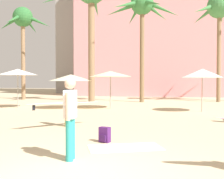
{
  "coord_description": "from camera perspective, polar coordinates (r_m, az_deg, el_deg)",
  "views": [
    {
      "loc": [
        1.54,
        -4.74,
        1.69
      ],
      "look_at": [
        -0.19,
        4.28,
        1.43
      ],
      "focal_mm": 45.57,
      "sensor_mm": 36.0,
      "label": 1
    }
  ],
  "objects": [
    {
      "name": "cafe_umbrella_5",
      "position": [
        17.71,
        -8.28,
        2.35
      ],
      "size": [
        2.72,
        2.72,
        2.12
      ],
      "color": "gray",
      "rests_on": "ground"
    },
    {
      "name": "cafe_umbrella_0",
      "position": [
        16.54,
        17.65,
        3.14
      ],
      "size": [
        2.24,
        2.24,
        2.39
      ],
      "color": "gray",
      "rests_on": "ground"
    },
    {
      "name": "ground",
      "position": [
        5.26,
        -7.04,
        -17.09
      ],
      "size": [
        120.0,
        120.0,
        0.0
      ],
      "primitive_type": "plane",
      "color": "#C6B28C"
    },
    {
      "name": "person_near_right",
      "position": [
        6.17,
        -8.37,
        -5.08
      ],
      "size": [
        0.27,
        0.61,
        1.76
      ],
      "rotation": [
        0.0,
        0.0,
        0.12
      ],
      "color": "teal",
      "rests_on": "ground"
    },
    {
      "name": "cafe_umbrella_4",
      "position": [
        17.54,
        -0.32,
        3.14
      ],
      "size": [
        2.63,
        2.63,
        2.33
      ],
      "color": "gray",
      "rests_on": "ground"
    },
    {
      "name": "palm_tree_center",
      "position": [
        24.0,
        6.06,
        15.52
      ],
      "size": [
        6.09,
        5.47,
        8.93
      ],
      "color": "brown",
      "rests_on": "ground"
    },
    {
      "name": "backpack",
      "position": [
        7.98,
        -1.51,
        -9.1
      ],
      "size": [
        0.35,
        0.32,
        0.42
      ],
      "rotation": [
        0.0,
        0.0,
        4.34
      ],
      "color": "#491D5D",
      "rests_on": "ground"
    },
    {
      "name": "cafe_umbrella_1",
      "position": [
        19.04,
        -18.39,
        3.34
      ],
      "size": [
        2.54,
        2.54,
        2.48
      ],
      "color": "gray",
      "rests_on": "ground"
    },
    {
      "name": "palm_tree_far_left",
      "position": [
        28.27,
        -17.44,
        12.65
      ],
      "size": [
        5.25,
        5.17,
        8.57
      ],
      "color": "#896B4C",
      "rests_on": "ground"
    },
    {
      "name": "palm_tree_far_right",
      "position": [
        25.57,
        20.75,
        14.52
      ],
      "size": [
        4.98,
        5.03,
        8.82
      ],
      "color": "#896B4C",
      "rests_on": "ground"
    },
    {
      "name": "beach_towel",
      "position": [
        7.37,
        2.62,
        -11.55
      ],
      "size": [
        2.03,
        1.48,
        0.01
      ],
      "primitive_type": "cube",
      "rotation": [
        0.0,
        0.0,
        0.37
      ],
      "color": "white",
      "rests_on": "ground"
    },
    {
      "name": "person_far_left",
      "position": [
        10.63,
        -9.09,
        -2.64
      ],
      "size": [
        2.22,
        2.38,
        1.65
      ],
      "rotation": [
        0.0,
        0.0,
        0.7
      ],
      "color": "gold",
      "rests_on": "ground"
    },
    {
      "name": "hotel_pink",
      "position": [
        35.89,
        12.6,
        13.39
      ],
      "size": [
        22.84,
        8.2,
        18.05
      ],
      "primitive_type": "cube",
      "color": "pink",
      "rests_on": "ground"
    }
  ]
}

